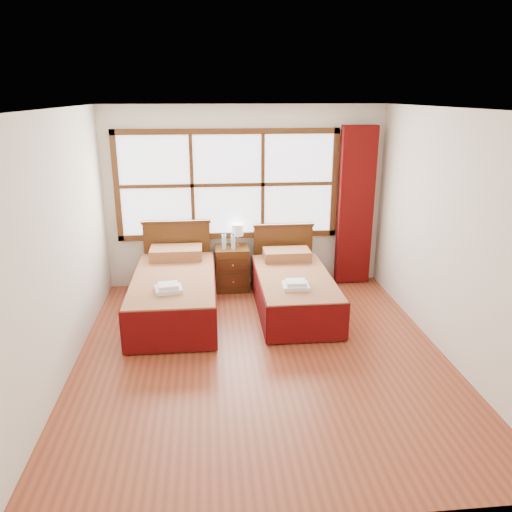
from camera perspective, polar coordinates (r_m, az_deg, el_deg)
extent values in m
plane|color=brown|center=(5.58, 0.65, -11.29)|extent=(4.50, 4.50, 0.00)
plane|color=white|center=(4.86, 0.76, 16.49)|extent=(4.50, 4.50, 0.00)
plane|color=silver|center=(7.24, -1.26, 6.66)|extent=(4.00, 0.00, 4.00)
plane|color=silver|center=(5.25, -21.57, 0.91)|extent=(0.00, 4.50, 4.50)
plane|color=silver|center=(5.64, 21.35, 2.08)|extent=(0.00, 4.50, 4.50)
cube|color=white|center=(7.16, -3.26, 8.13)|extent=(3.00, 0.02, 1.40)
cube|color=#4C2910|center=(7.31, -3.15, 2.38)|extent=(3.16, 0.06, 0.08)
cube|color=#4C2910|center=(7.05, -3.37, 14.04)|extent=(3.16, 0.06, 0.08)
cube|color=#4C2910|center=(7.25, -15.63, 7.62)|extent=(0.08, 0.06, 1.56)
cube|color=#4C2910|center=(7.37, 8.92, 8.23)|extent=(0.08, 0.06, 1.56)
cube|color=#4C2910|center=(7.14, -7.31, 7.99)|extent=(0.05, 0.05, 1.40)
cube|color=#4C2910|center=(7.18, 0.77, 8.19)|extent=(0.05, 0.05, 1.40)
cube|color=#4C2910|center=(7.14, -3.26, 8.11)|extent=(3.00, 0.05, 0.05)
cube|color=#5A0A09|center=(7.43, 11.30, 5.58)|extent=(0.50, 0.16, 2.30)
cube|color=#41200D|center=(6.51, -9.23, -5.57)|extent=(0.91, 1.81, 0.30)
cube|color=maroon|center=(6.41, -9.35, -3.35)|extent=(1.01, 2.01, 0.25)
cube|color=#560909|center=(6.52, -13.76, -4.66)|extent=(0.03, 2.01, 0.50)
cube|color=#560909|center=(6.45, -4.77, -4.44)|extent=(0.03, 2.01, 0.50)
cube|color=#560909|center=(5.56, -9.88, -8.53)|extent=(1.01, 0.03, 0.50)
cube|color=maroon|center=(7.03, -9.10, 0.35)|extent=(0.71, 0.41, 0.16)
cube|color=#4C2910|center=(7.34, -8.93, 0.07)|extent=(0.95, 0.06, 0.99)
cube|color=#41200D|center=(7.20, -9.12, 3.87)|extent=(0.99, 0.08, 0.04)
cube|color=#41200D|center=(6.59, 4.36, -5.20)|extent=(0.83, 1.66, 0.27)
cube|color=maroon|center=(6.50, 4.41, -3.19)|extent=(0.93, 1.84, 0.23)
cube|color=#560909|center=(6.49, 0.32, -4.44)|extent=(0.03, 1.84, 0.46)
cube|color=#560909|center=(6.64, 8.35, -4.09)|extent=(0.03, 1.84, 0.46)
cube|color=#560909|center=(5.73, 5.95, -7.74)|extent=(0.93, 0.03, 0.46)
cube|color=maroon|center=(7.05, 3.53, 0.16)|extent=(0.65, 0.38, 0.14)
cube|color=#4C2910|center=(7.41, 3.09, 0.12)|extent=(0.86, 0.06, 0.90)
cube|color=#41200D|center=(7.29, 3.16, 3.55)|extent=(0.90, 0.08, 0.04)
cube|color=#4C2910|center=(7.25, -2.73, -1.41)|extent=(0.48, 0.42, 0.63)
cube|color=#41200D|center=(7.09, -2.62, -2.97)|extent=(0.42, 0.02, 0.19)
cube|color=#41200D|center=(7.00, -2.65, -1.04)|extent=(0.42, 0.02, 0.19)
sphere|color=#B4893D|center=(7.07, -2.62, -3.03)|extent=(0.03, 0.03, 0.03)
sphere|color=#B4893D|center=(6.98, -2.64, -1.08)|extent=(0.03, 0.03, 0.03)
cube|color=white|center=(5.90, -9.97, -3.75)|extent=(0.34, 0.31, 0.05)
cube|color=white|center=(5.89, -10.00, -3.35)|extent=(0.26, 0.23, 0.04)
cube|color=white|center=(6.05, 4.56, -3.44)|extent=(0.32, 0.28, 0.05)
cube|color=white|center=(6.04, 4.57, -3.03)|extent=(0.24, 0.21, 0.04)
cylinder|color=#C08E3D|center=(7.21, -2.11, 1.22)|extent=(0.10, 0.10, 0.02)
cylinder|color=#C08E3D|center=(7.19, -2.11, 1.82)|extent=(0.02, 0.02, 0.14)
cylinder|color=silver|center=(7.15, -2.13, 3.00)|extent=(0.17, 0.17, 0.17)
cylinder|color=silver|center=(7.08, -3.68, 1.65)|extent=(0.06, 0.06, 0.21)
cylinder|color=#1743B1|center=(7.04, -3.70, 2.56)|extent=(0.03, 0.03, 0.03)
cylinder|color=silver|center=(7.04, -2.63, 1.58)|extent=(0.06, 0.06, 0.20)
cylinder|color=#1743B1|center=(7.01, -2.64, 2.48)|extent=(0.03, 0.03, 0.03)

